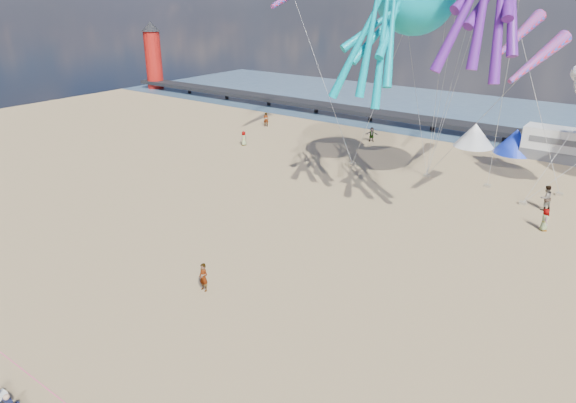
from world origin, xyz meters
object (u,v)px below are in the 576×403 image
object	(u,v)px
lighthouse	(154,60)
motorhome_0	(562,145)
beachgoer_5	(266,119)
windsock_right	(538,59)
beachgoer_6	(545,220)
tent_blue	(516,141)
beachgoer_1	(546,198)
sandbag_a	(352,164)
sandbag_b	(487,186)
beachgoer_4	(372,134)
sandbag_e	(427,176)
sandbag_c	(523,203)
sandbag_d	(559,194)
tent_white	(475,135)
windsock_mid	(520,34)
standing_person	(203,277)
beachgoer_0	(244,138)

from	to	relation	value
lighthouse	motorhome_0	size ratio (longest dim) A/B	1.36
lighthouse	beachgoer_5	bearing A→B (deg)	-17.53
windsock_right	beachgoer_6	bearing A→B (deg)	40.54
tent_blue	beachgoer_1	world-z (taller)	tent_blue
sandbag_a	sandbag_b	world-z (taller)	same
windsock_right	tent_blue	bearing A→B (deg)	127.19
beachgoer_4	sandbag_e	xyz separation A→B (m)	(9.22, -7.38, -0.64)
sandbag_a	beachgoer_6	bearing A→B (deg)	-15.22
sandbag_c	sandbag_d	bearing A→B (deg)	63.45
tent_white	windsock_mid	bearing A→B (deg)	-63.56
beachgoer_1	sandbag_a	world-z (taller)	beachgoer_1
sandbag_d	sandbag_b	bearing A→B (deg)	-164.44
tent_blue	lighthouse	bearing A→B (deg)	176.05
tent_white	sandbag_e	xyz separation A→B (m)	(-0.10, -11.86, -1.09)
beachgoer_1	windsock_right	distance (m)	10.94
beachgoer_1	sandbag_a	size ratio (longest dim) A/B	3.74
tent_blue	sandbag_e	xyz separation A→B (m)	(-4.10, -11.86, -1.09)
tent_blue	standing_person	size ratio (longest dim) A/B	2.57
lighthouse	beachgoer_6	distance (m)	67.90
beachgoer_0	sandbag_c	size ratio (longest dim) A/B	2.97
beachgoer_4	sandbag_b	distance (m)	15.75
tent_white	tent_blue	size ratio (longest dim) A/B	1.00
tent_blue	sandbag_a	xyz separation A→B (m)	(-10.82, -12.81, -1.09)
sandbag_a	sandbag_e	size ratio (longest dim) A/B	1.00
beachgoer_6	beachgoer_5	bearing A→B (deg)	47.43
sandbag_e	windsock_right	distance (m)	15.01
beachgoer_1	beachgoer_5	bearing A→B (deg)	-65.51
motorhome_0	windsock_mid	xyz separation A→B (m)	(-2.65, -10.75, 10.29)
motorhome_0	sandbag_c	bearing A→B (deg)	-89.62
sandbag_c	sandbag_d	distance (m)	4.04
lighthouse	sandbag_e	size ratio (longest dim) A/B	18.00
tent_white	beachgoer_1	distance (m)	16.74
beachgoer_0	sandbag_b	size ratio (longest dim) A/B	2.97
beachgoer_1	beachgoer_4	size ratio (longest dim) A/B	1.25
standing_person	sandbag_d	xyz separation A→B (m)	(12.23, 26.16, -0.67)
lighthouse	beachgoer_0	size ratio (longest dim) A/B	6.06
sandbag_a	sandbag_b	xyz separation A→B (m)	(11.67, 1.47, 0.00)
standing_person	beachgoer_0	bearing A→B (deg)	130.02
beachgoer_1	sandbag_e	size ratio (longest dim) A/B	3.74
beachgoer_0	beachgoer_5	bearing A→B (deg)	-141.94
sandbag_a	sandbag_c	world-z (taller)	same
beachgoer_0	sandbag_e	size ratio (longest dim) A/B	2.97
lighthouse	motorhome_0	world-z (taller)	lighthouse
sandbag_d	windsock_right	xyz separation A→B (m)	(-1.61, -8.14, 10.79)
sandbag_b	sandbag_e	xyz separation A→B (m)	(-4.94, -0.51, 0.00)
sandbag_a	sandbag_d	bearing A→B (deg)	9.75
standing_person	sandbag_c	bearing A→B (deg)	68.32
beachgoer_5	windsock_mid	xyz separation A→B (m)	(27.79, -4.78, 10.96)
beachgoer_6	standing_person	bearing A→B (deg)	122.64
motorhome_0	windsock_right	world-z (taller)	windsock_right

